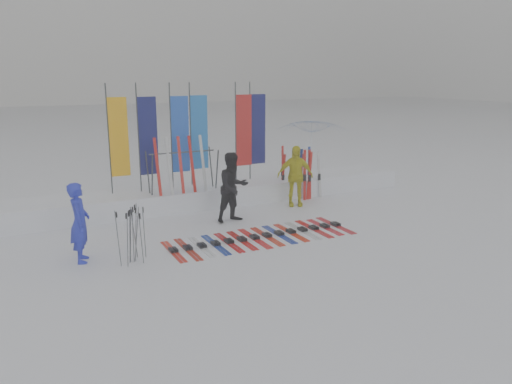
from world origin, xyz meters
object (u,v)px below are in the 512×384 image
person_yellow (295,176)px  ski_rack (183,165)px  person_black (233,187)px  person_blue (80,223)px  tent_canopy (312,149)px  ski_row (261,236)px

person_yellow → ski_rack: 3.48m
person_black → person_blue: bearing=-172.5°
person_yellow → ski_rack: (-3.30, 1.02, 0.43)m
tent_canopy → ski_rack: tent_canopy is taller
person_blue → person_black: bearing=-61.9°
person_blue → ski_row: 4.39m
person_blue → tent_canopy: tent_canopy is taller
person_black → person_yellow: person_black is taller
ski_row → ski_rack: ski_rack is taller
tent_canopy → ski_rack: size_ratio=1.32×
person_black → ski_rack: size_ratio=0.96×
ski_rack → person_blue: bearing=-138.1°
person_yellow → ski_row: (-2.39, -2.35, -0.92)m
person_blue → person_yellow: 6.98m
tent_canopy → ski_rack: 6.18m
person_black → ski_row: person_black is taller
person_yellow → ski_row: person_yellow is taller
person_yellow → ski_row: size_ratio=0.40×
person_blue → ski_row: bearing=-83.5°
person_blue → person_black: size_ratio=0.91×
person_yellow → tent_canopy: 3.95m
person_blue → tent_canopy: size_ratio=0.66×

